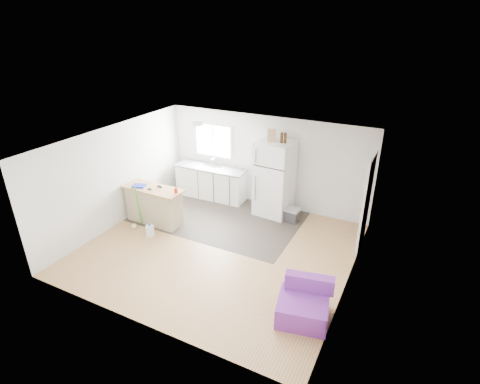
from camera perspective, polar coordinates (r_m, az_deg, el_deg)
name	(u,v)px	position (r m, az deg, el deg)	size (l,w,h in m)	color
room	(217,199)	(7.68, -3.48, -1.10)	(5.51, 5.01, 2.41)	olive
vinyl_zone	(218,217)	(9.52, -3.31, -3.77)	(4.05, 2.50, 0.00)	#312B25
window	(213,141)	(10.29, -4.09, 7.82)	(1.18, 0.06, 0.98)	white
interior_door	(366,204)	(8.32, 18.67, -1.71)	(0.11, 0.92, 2.10)	white
ceiling_fixture	(197,124)	(8.84, -6.57, 10.33)	(0.30, 0.30, 0.07)	white
kitchen_cabinets	(211,182)	(10.39, -4.41, 1.56)	(2.02, 0.68, 1.17)	white
peninsula	(154,205)	(9.29, -12.97, -1.93)	(1.52, 0.61, 0.92)	tan
refrigerator	(274,179)	(9.33, 5.27, 2.05)	(0.90, 0.86, 1.91)	white
cooler	(290,214)	(9.34, 7.66, -3.36)	(0.48, 0.35, 0.34)	#2D2D30
purple_seat	(304,305)	(6.57, 9.69, -16.60)	(0.96, 0.93, 0.68)	purple
cleaner_jug	(150,231)	(8.85, -13.54, -5.78)	(0.18, 0.15, 0.35)	white
mop	(135,219)	(9.24, -15.66, -4.05)	(0.27, 0.31, 1.17)	green
red_cup	(176,190)	(8.71, -9.75, 0.25)	(0.08, 0.08, 0.12)	#BC2B0B
blue_tray	(139,186)	(9.24, -15.13, 0.92)	(0.30, 0.22, 0.04)	#1422C2
tool_a	(160,186)	(9.10, -12.16, 0.83)	(0.14, 0.05, 0.03)	black
tool_b	(150,189)	(9.01, -13.60, 0.44)	(0.10, 0.04, 0.03)	black
cardboard_box	(272,135)	(8.96, 4.86, 8.60)	(0.20, 0.10, 0.30)	tan
bottle_left	(282,138)	(8.88, 6.38, 8.22)	(0.07, 0.07, 0.25)	#3A230A
bottle_right	(285,138)	(8.88, 6.91, 8.18)	(0.07, 0.07, 0.25)	#3A230A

